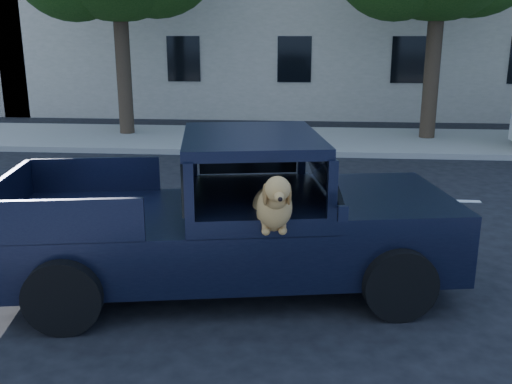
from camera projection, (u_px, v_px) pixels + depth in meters
ground at (200, 263)px, 7.99m from camera, size 120.00×120.00×0.00m
far_sidewalk at (256, 140)px, 16.79m from camera, size 60.00×4.00×0.15m
lane_stripes at (333, 198)px, 11.08m from camera, size 21.60×0.14×0.01m
pickup_truck at (224, 237)px, 7.10m from camera, size 5.69×3.12×1.94m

